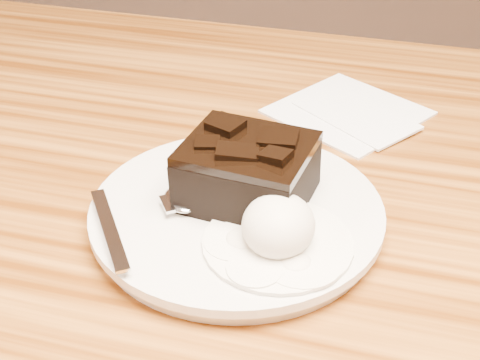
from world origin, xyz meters
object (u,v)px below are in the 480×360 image
(ice_cream_scoop, at_px, (278,225))
(plate, at_px, (237,216))
(brownie, at_px, (247,175))
(napkin, at_px, (348,111))
(spoon, at_px, (182,201))

(ice_cream_scoop, bearing_deg, plate, 137.55)
(brownie, xyz_separation_m, napkin, (0.06, 0.21, -0.04))
(spoon, xyz_separation_m, napkin, (0.11, 0.24, -0.02))
(spoon, bearing_deg, ice_cream_scoop, -54.02)
(plate, relative_size, spoon, 1.52)
(brownie, xyz_separation_m, ice_cream_scoop, (0.04, -0.05, -0.00))
(plate, relative_size, ice_cream_scoop, 4.13)
(plate, height_order, brownie, brownie)
(brownie, distance_m, ice_cream_scoop, 0.07)
(plate, height_order, napkin, plate)
(napkin, bearing_deg, spoon, -113.86)
(brownie, bearing_deg, spoon, -153.54)
(spoon, relative_size, napkin, 1.16)
(spoon, height_order, napkin, spoon)
(ice_cream_scoop, relative_size, spoon, 0.37)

